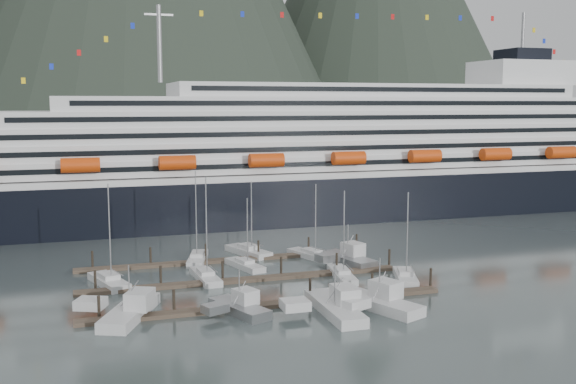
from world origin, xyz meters
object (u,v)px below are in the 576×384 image
trawler_a (129,310)px  trawler_c (333,306)px  cruise_ship (336,163)px  sailboat_e (198,259)px  sailboat_c (245,266)px  sailboat_f (248,252)px  sailboat_h (405,277)px  sailboat_b (206,277)px  sailboat_a (109,282)px  trawler_b (239,307)px  trawler_e (347,258)px  sailboat_g (312,256)px  trawler_d (378,302)px  sailboat_d (342,275)px

trawler_a → trawler_c: trawler_a is taller
cruise_ship → sailboat_e: bearing=-136.5°
sailboat_c → sailboat_f: 9.61m
sailboat_c → sailboat_h: size_ratio=0.85×
sailboat_e → trawler_a: 29.67m
sailboat_c → trawler_a: sailboat_c is taller
cruise_ship → sailboat_b: size_ratio=13.11×
cruise_ship → sailboat_e: cruise_ship is taller
sailboat_a → trawler_b: bearing=-158.9°
trawler_c → trawler_e: (11.63, 23.41, 0.02)m
sailboat_g → trawler_e: (4.08, -5.70, 0.49)m
sailboat_a → trawler_c: size_ratio=1.12×
sailboat_f → trawler_e: (13.59, -11.58, 0.47)m
sailboat_h → trawler_e: sailboat_h is taller
sailboat_h → sailboat_e: bearing=72.3°
sailboat_c → trawler_e: (16.51, -2.43, 0.50)m
sailboat_f → trawler_b: (-9.32, -31.52, 0.38)m
sailboat_f → sailboat_g: (9.51, -5.88, -0.03)m
sailboat_b → sailboat_g: bearing=-70.3°
sailboat_f → trawler_d: 35.97m
trawler_d → cruise_ship: bearing=-40.3°
sailboat_c → sailboat_d: 16.08m
sailboat_a → trawler_d: (32.07, -22.05, 0.47)m
trawler_c → trawler_d: (6.11, -0.06, 0.03)m
sailboat_a → trawler_a: (1.52, -15.95, 0.46)m
sailboat_b → trawler_e: bearing=-86.9°
trawler_d → trawler_e: bearing=-36.1°
trawler_e → sailboat_d: bearing=136.2°
cruise_ship → sailboat_d: (-20.55, -54.30, -11.63)m
sailboat_b → sailboat_g: size_ratio=1.22×
trawler_a → trawler_c: size_ratio=0.98×
sailboat_e → sailboat_g: 19.09m
sailboat_c → trawler_e: 16.70m
sailboat_a → trawler_a: size_ratio=1.15×
sailboat_g → trawler_a: size_ratio=0.98×
sailboat_c → trawler_d: sailboat_c is taller
sailboat_h → trawler_a: bearing=117.8°
sailboat_e → trawler_c: sailboat_e is taller
sailboat_h → trawler_b: bearing=126.5°
sailboat_a → sailboat_d: size_ratio=1.12×
sailboat_d → sailboat_f: size_ratio=1.03×
sailboat_g → sailboat_h: size_ratio=0.95×
trawler_b → trawler_c: bearing=-129.0°
sailboat_g → sailboat_h: sailboat_h is taller
sailboat_b → trawler_a: sailboat_b is taller
sailboat_c → sailboat_f: (2.92, 9.15, 0.03)m
trawler_c → trawler_d: 6.11m
sailboat_c → sailboat_g: sailboat_g is taller
cruise_ship → trawler_d: bearing=-107.4°
trawler_d → sailboat_d: bearing=-28.1°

